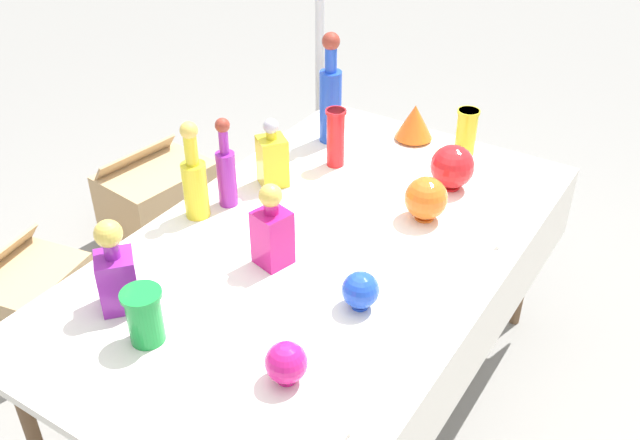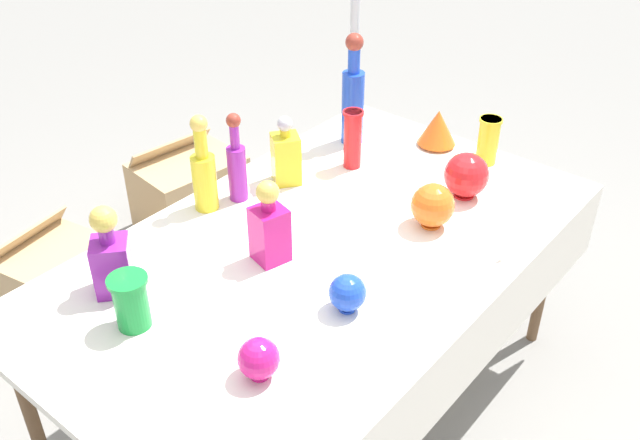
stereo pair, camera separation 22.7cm
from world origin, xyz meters
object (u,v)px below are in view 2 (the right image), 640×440
at_px(round_bowl_1, 259,359).
at_px(round_bowl_3, 433,205).
at_px(slender_vase_2, 131,300).
at_px(cardboard_box_behind_left, 56,283).
at_px(tall_bottle_1, 237,165).
at_px(round_bowl_0, 466,175).
at_px(slender_vase_0, 488,139).
at_px(slender_vase_1, 353,137).
at_px(tall_bottle_0, 353,97).
at_px(cardboard_box_behind_right, 190,193).
at_px(square_decanter_1, 286,155).
at_px(square_decanter_2, 269,227).
at_px(fluted_vase_0, 438,127).
at_px(tall_bottle_2, 204,172).
at_px(round_bowl_2, 347,293).
at_px(square_decanter_0, 111,256).
at_px(canopy_pole, 354,50).

xyz_separation_m(round_bowl_1, round_bowl_3, (0.88, 0.03, 0.02)).
xyz_separation_m(slender_vase_2, cardboard_box_behind_left, (0.30, 1.06, -0.67)).
distance_m(tall_bottle_1, round_bowl_0, 0.82).
bearing_deg(round_bowl_3, tall_bottle_1, 114.67).
relative_size(slender_vase_0, slender_vase_1, 0.81).
relative_size(tall_bottle_1, cardboard_box_behind_left, 0.71).
bearing_deg(tall_bottle_1, slender_vase_0, -34.75).
bearing_deg(tall_bottle_0, tall_bottle_1, 175.79).
bearing_deg(cardboard_box_behind_left, cardboard_box_behind_right, 6.72).
height_order(slender_vase_0, cardboard_box_behind_right, slender_vase_0).
height_order(square_decanter_1, cardboard_box_behind_left, square_decanter_1).
xyz_separation_m(square_decanter_2, cardboard_box_behind_right, (0.69, 1.24, -0.69)).
distance_m(slender_vase_2, cardboard_box_behind_right, 1.77).
relative_size(square_decanter_1, fluted_vase_0, 1.70).
bearing_deg(tall_bottle_2, slender_vase_0, -33.16).
bearing_deg(round_bowl_2, cardboard_box_behind_left, 95.06).
distance_m(tall_bottle_0, tall_bottle_2, 0.74).
bearing_deg(square_decanter_0, square_decanter_1, 2.41).
bearing_deg(canopy_pole, tall_bottle_0, -143.34).
height_order(tall_bottle_0, slender_vase_1, tall_bottle_0).
distance_m(slender_vase_1, round_bowl_1, 1.15).
bearing_deg(fluted_vase_0, cardboard_box_behind_right, 103.71).
relative_size(fluted_vase_0, canopy_pole, 0.07).
bearing_deg(square_decanter_2, tall_bottle_1, 59.97).
relative_size(square_decanter_0, canopy_pole, 0.12).
relative_size(tall_bottle_1, slender_vase_1, 1.44).
relative_size(tall_bottle_2, canopy_pole, 0.15).
bearing_deg(round_bowl_2, square_decanter_2, 83.13).
distance_m(square_decanter_0, round_bowl_3, 1.05).
distance_m(square_decanter_1, round_bowl_3, 0.59).
relative_size(square_decanter_1, cardboard_box_behind_right, 0.48).
xyz_separation_m(tall_bottle_2, round_bowl_2, (-0.12, -0.72, -0.08)).
distance_m(slender_vase_0, round_bowl_3, 0.52).
relative_size(tall_bottle_2, square_decanter_1, 1.35).
height_order(round_bowl_2, cardboard_box_behind_left, round_bowl_2).
bearing_deg(slender_vase_0, tall_bottle_2, 146.84).
relative_size(round_bowl_1, cardboard_box_behind_right, 0.21).
height_order(square_decanter_2, cardboard_box_behind_right, square_decanter_2).
distance_m(tall_bottle_2, slender_vase_0, 1.10).
bearing_deg(square_decanter_0, slender_vase_0, -18.53).
height_order(slender_vase_2, canopy_pole, canopy_pole).
xyz_separation_m(tall_bottle_2, canopy_pole, (1.21, 0.27, 0.03)).
relative_size(slender_vase_0, round_bowl_2, 1.59).
xyz_separation_m(square_decanter_2, slender_vase_0, (1.00, -0.22, -0.02)).
bearing_deg(fluted_vase_0, tall_bottle_2, 157.68).
bearing_deg(tall_bottle_2, canopy_pole, 12.56).
height_order(fluted_vase_0, round_bowl_2, fluted_vase_0).
bearing_deg(cardboard_box_behind_left, round_bowl_1, -98.59).
bearing_deg(fluted_vase_0, canopy_pole, 65.75).
xyz_separation_m(tall_bottle_2, slender_vase_1, (0.56, -0.21, -0.02)).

